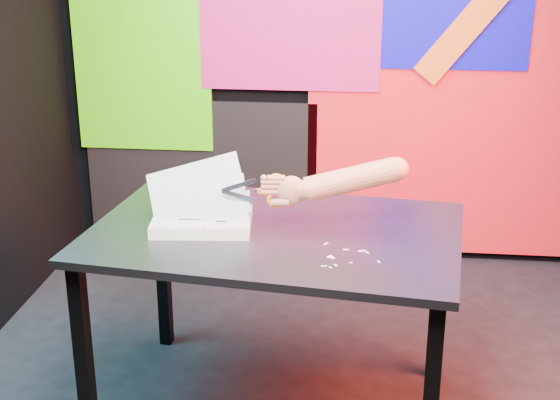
# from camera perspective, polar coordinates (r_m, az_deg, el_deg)

# --- Properties ---
(room) EXTENTS (3.01, 3.01, 2.71)m
(room) POSITION_cam_1_polar(r_m,az_deg,el_deg) (2.68, 3.07, 10.16)
(room) COLOR black
(room) RESTS_ON ground
(backdrop) EXTENTS (2.88, 0.05, 2.08)m
(backdrop) POSITION_cam_1_polar(r_m,az_deg,el_deg) (4.19, 5.00, 8.04)
(backdrop) COLOR red
(backdrop) RESTS_ON ground
(work_table) EXTENTS (1.41, 1.03, 0.75)m
(work_table) POSITION_cam_1_polar(r_m,az_deg,el_deg) (2.83, -0.36, -3.67)
(work_table) COLOR black
(work_table) RESTS_ON ground
(printout_stack) EXTENTS (0.41, 0.29, 0.27)m
(printout_stack) POSITION_cam_1_polar(r_m,az_deg,el_deg) (2.83, -5.72, -1.46)
(printout_stack) COLOR beige
(printout_stack) RESTS_ON work_table
(scissors) EXTENTS (0.23, 0.03, 0.13)m
(scissors) POSITION_cam_1_polar(r_m,az_deg,el_deg) (2.76, -0.61, 0.68)
(scissors) COLOR #9FA1BC
(scissors) RESTS_ON printout_stack
(hand_forearm) EXTENTS (0.51, 0.12, 0.18)m
(hand_forearm) POSITION_cam_1_polar(r_m,az_deg,el_deg) (2.76, 4.51, 1.39)
(hand_forearm) COLOR #B06D54
(hand_forearm) RESTS_ON work_table
(paper_clippings) EXTENTS (0.19, 0.21, 0.00)m
(paper_clippings) POSITION_cam_1_polar(r_m,az_deg,el_deg) (2.59, 4.60, -4.07)
(paper_clippings) COLOR silver
(paper_clippings) RESTS_ON work_table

